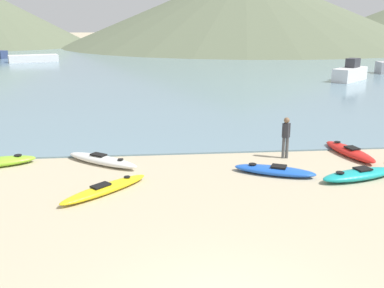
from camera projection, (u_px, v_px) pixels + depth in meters
name	position (u px, v px, depth m)	size (l,w,h in m)	color
bay_water	(158.00, 66.00, 50.86)	(160.00, 70.00, 0.06)	slate
far_hill_midright	(245.00, 8.00, 91.81)	(74.29, 74.29, 15.16)	#5B664C
kayak_on_sand_1	(275.00, 170.00, 15.03)	(2.79, 1.82, 0.33)	blue
kayak_on_sand_3	(359.00, 174.00, 14.56)	(2.88, 1.49, 0.37)	teal
kayak_on_sand_4	(349.00, 151.00, 17.13)	(1.25, 3.00, 0.37)	red
kayak_on_sand_5	(105.00, 189.00, 13.41)	(2.69, 2.63, 0.31)	yellow
kayak_on_sand_7	(102.00, 160.00, 16.08)	(2.86, 2.34, 0.37)	white
person_near_waterline	(286.00, 135.00, 16.63)	(0.32, 0.27, 1.56)	#4C4C4C
moored_boat_1	(350.00, 73.00, 37.94)	(3.98, 3.82, 1.86)	white
moored_boat_3	(33.00, 58.00, 55.53)	(6.13, 3.81, 0.85)	white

